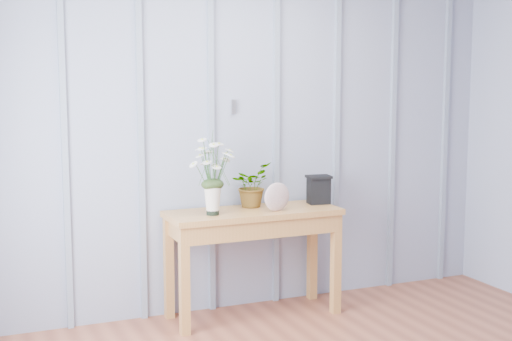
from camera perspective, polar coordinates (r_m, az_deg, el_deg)
name	(u,v)px	position (r m, az deg, el deg)	size (l,w,h in m)	color
room_shell	(338,14)	(3.88, 6.57, 12.31)	(4.00, 4.50, 2.50)	#929AB5
sideboard	(253,226)	(4.93, -0.23, -4.48)	(1.20, 0.45, 0.75)	#AC7439
daisy_vase	(212,165)	(4.69, -3.51, 0.42)	(0.37, 0.29, 0.53)	black
spider_plant	(251,185)	(5.00, -0.40, -1.16)	(0.28, 0.24, 0.31)	#213516
felt_disc_vessel	(277,197)	(4.85, 1.68, -2.12)	(0.20, 0.06, 0.20)	#8A515F
carved_box	(319,189)	(5.15, 5.03, -1.50)	(0.18, 0.15, 0.21)	black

